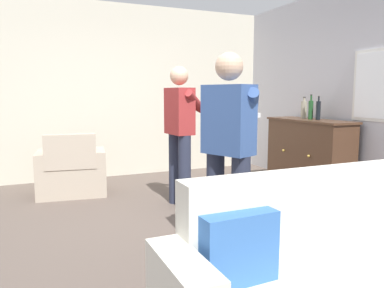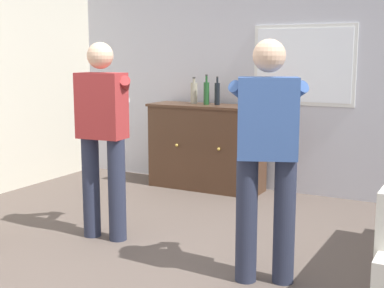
{
  "view_description": "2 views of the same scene",
  "coord_description": "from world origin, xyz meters",
  "px_view_note": "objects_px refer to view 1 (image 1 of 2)",
  "views": [
    {
      "loc": [
        3.52,
        -1.33,
        1.36
      ],
      "look_at": [
        0.25,
        0.1,
        0.88
      ],
      "focal_mm": 35.0,
      "sensor_mm": 36.0,
      "label": 1
    },
    {
      "loc": [
        2.17,
        -3.26,
        1.57
      ],
      "look_at": [
        0.26,
        0.28,
        0.9
      ],
      "focal_mm": 50.0,
      "sensor_mm": 36.0,
      "label": 2
    }
  ],
  "objects_px": {
    "bottle_spirits_clear": "(311,109)",
    "bottle_wine_green": "(304,109)",
    "couch": "(360,268)",
    "armchair": "(72,174)",
    "person_standing_right": "(229,147)",
    "bottle_liquor_amber": "(318,110)",
    "person_standing_left": "(180,129)",
    "sideboard_cabinet": "(308,154)"
  },
  "relations": [
    {
      "from": "bottle_spirits_clear",
      "to": "person_standing_right",
      "type": "xyz_separation_m",
      "value": [
        1.57,
        -2.19,
        -0.2
      ]
    },
    {
      "from": "sideboard_cabinet",
      "to": "bottle_wine_green",
      "type": "bearing_deg",
      "value": 165.07
    },
    {
      "from": "person_standing_right",
      "to": "person_standing_left",
      "type": "bearing_deg",
      "value": 172.74
    },
    {
      "from": "armchair",
      "to": "sideboard_cabinet",
      "type": "bearing_deg",
      "value": 72.12
    },
    {
      "from": "couch",
      "to": "bottle_spirits_clear",
      "type": "relative_size",
      "value": 7.04
    },
    {
      "from": "bottle_spirits_clear",
      "to": "bottle_wine_green",
      "type": "bearing_deg",
      "value": 169.34
    },
    {
      "from": "person_standing_left",
      "to": "armchair",
      "type": "bearing_deg",
      "value": -131.49
    },
    {
      "from": "couch",
      "to": "person_standing_left",
      "type": "xyz_separation_m",
      "value": [
        -2.64,
        -0.07,
        0.59
      ]
    },
    {
      "from": "bottle_liquor_amber",
      "to": "bottle_spirits_clear",
      "type": "height_order",
      "value": "bottle_spirits_clear"
    },
    {
      "from": "armchair",
      "to": "bottle_spirits_clear",
      "type": "relative_size",
      "value": 2.73
    },
    {
      "from": "bottle_liquor_amber",
      "to": "bottle_spirits_clear",
      "type": "xyz_separation_m",
      "value": [
        -0.13,
        -0.02,
        0.01
      ]
    },
    {
      "from": "couch",
      "to": "bottle_wine_green",
      "type": "xyz_separation_m",
      "value": [
        -2.85,
        1.96,
        0.78
      ]
    },
    {
      "from": "bottle_wine_green",
      "to": "person_standing_left",
      "type": "height_order",
      "value": "person_standing_left"
    },
    {
      "from": "armchair",
      "to": "bottle_spirits_clear",
      "type": "xyz_separation_m",
      "value": [
        1.0,
        3.16,
        0.85
      ]
    },
    {
      "from": "armchair",
      "to": "bottle_spirits_clear",
      "type": "height_order",
      "value": "bottle_spirits_clear"
    },
    {
      "from": "armchair",
      "to": "person_standing_left",
      "type": "distance_m",
      "value": 1.69
    },
    {
      "from": "sideboard_cabinet",
      "to": "person_standing_left",
      "type": "xyz_separation_m",
      "value": [
        0.02,
        -1.98,
        0.43
      ]
    },
    {
      "from": "person_standing_left",
      "to": "couch",
      "type": "bearing_deg",
      "value": 1.57
    },
    {
      "from": "person_standing_left",
      "to": "bottle_wine_green",
      "type": "bearing_deg",
      "value": 96.02
    },
    {
      "from": "sideboard_cabinet",
      "to": "bottle_spirits_clear",
      "type": "xyz_separation_m",
      "value": [
        -0.01,
        0.02,
        0.64
      ]
    },
    {
      "from": "armchair",
      "to": "bottle_wine_green",
      "type": "height_order",
      "value": "bottle_wine_green"
    },
    {
      "from": "bottle_wine_green",
      "to": "sideboard_cabinet",
      "type": "bearing_deg",
      "value": -14.93
    },
    {
      "from": "armchair",
      "to": "bottle_spirits_clear",
      "type": "distance_m",
      "value": 3.42
    },
    {
      "from": "armchair",
      "to": "sideboard_cabinet",
      "type": "xyz_separation_m",
      "value": [
        1.01,
        3.14,
        0.21
      ]
    },
    {
      "from": "couch",
      "to": "person_standing_right",
      "type": "relative_size",
      "value": 1.46
    },
    {
      "from": "couch",
      "to": "sideboard_cabinet",
      "type": "distance_m",
      "value": 3.27
    },
    {
      "from": "armchair",
      "to": "bottle_wine_green",
      "type": "xyz_separation_m",
      "value": [
        0.82,
        3.2,
        0.84
      ]
    },
    {
      "from": "couch",
      "to": "person_standing_left",
      "type": "height_order",
      "value": "person_standing_left"
    },
    {
      "from": "bottle_wine_green",
      "to": "bottle_liquor_amber",
      "type": "distance_m",
      "value": 0.31
    },
    {
      "from": "bottle_spirits_clear",
      "to": "person_standing_left",
      "type": "distance_m",
      "value": 2.01
    },
    {
      "from": "person_standing_left",
      "to": "bottle_liquor_amber",
      "type": "bearing_deg",
      "value": 87.16
    },
    {
      "from": "sideboard_cabinet",
      "to": "person_standing_left",
      "type": "bearing_deg",
      "value": -89.48
    },
    {
      "from": "person_standing_left",
      "to": "person_standing_right",
      "type": "distance_m",
      "value": 1.56
    },
    {
      "from": "bottle_liquor_amber",
      "to": "person_standing_left",
      "type": "distance_m",
      "value": 2.03
    },
    {
      "from": "sideboard_cabinet",
      "to": "bottle_wine_green",
      "type": "xyz_separation_m",
      "value": [
        -0.2,
        0.05,
        0.63
      ]
    },
    {
      "from": "sideboard_cabinet",
      "to": "person_standing_right",
      "type": "relative_size",
      "value": 0.83
    },
    {
      "from": "couch",
      "to": "bottle_liquor_amber",
      "type": "relative_size",
      "value": 7.48
    },
    {
      "from": "bottle_liquor_amber",
      "to": "person_standing_left",
      "type": "bearing_deg",
      "value": -92.84
    },
    {
      "from": "bottle_liquor_amber",
      "to": "person_standing_left",
      "type": "height_order",
      "value": "person_standing_left"
    },
    {
      "from": "bottle_wine_green",
      "to": "bottle_liquor_amber",
      "type": "height_order",
      "value": "bottle_liquor_amber"
    },
    {
      "from": "sideboard_cabinet",
      "to": "armchair",
      "type": "bearing_deg",
      "value": -107.88
    },
    {
      "from": "armchair",
      "to": "sideboard_cabinet",
      "type": "relative_size",
      "value": 0.68
    }
  ]
}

